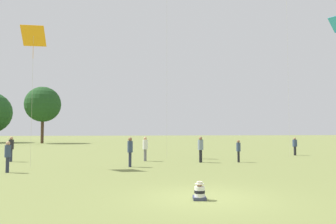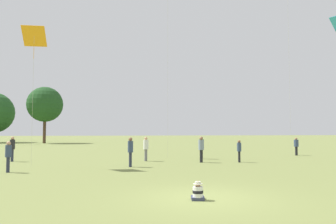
% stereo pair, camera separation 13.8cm
% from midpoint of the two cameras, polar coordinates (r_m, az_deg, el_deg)
% --- Properties ---
extents(ground_plane, '(300.00, 300.00, 0.00)m').
position_cam_midpoint_polar(ground_plane, '(11.18, 6.62, -14.66)').
color(ground_plane, olive).
extents(seated_toddler, '(0.49, 0.57, 0.60)m').
position_cam_midpoint_polar(seated_toddler, '(10.82, 5.59, -13.76)').
color(seated_toddler, '#383D56').
rests_on(seated_toddler, ground).
extents(person_standing_0, '(0.47, 0.47, 1.77)m').
position_cam_midpoint_polar(person_standing_0, '(24.19, -3.71, -6.04)').
color(person_standing_0, slate).
rests_on(person_standing_0, ground).
extents(person_standing_1, '(0.40, 0.40, 1.81)m').
position_cam_midpoint_polar(person_standing_1, '(26.24, -25.34, -5.45)').
color(person_standing_1, '#282D42').
rests_on(person_standing_1, ground).
extents(person_standing_2, '(0.42, 0.42, 1.79)m').
position_cam_midpoint_polar(person_standing_2, '(23.22, 5.97, -6.12)').
color(person_standing_2, black).
rests_on(person_standing_2, ground).
extents(person_standing_3, '(0.37, 0.37, 1.76)m').
position_cam_midpoint_polar(person_standing_3, '(26.18, 6.02, -5.84)').
color(person_standing_3, brown).
rests_on(person_standing_3, ground).
extents(person_standing_4, '(0.39, 0.39, 1.57)m').
position_cam_midpoint_polar(person_standing_4, '(23.72, 12.46, -6.29)').
color(person_standing_4, black).
rests_on(person_standing_4, ground).
extents(person_standing_5, '(0.46, 0.46, 1.81)m').
position_cam_midpoint_polar(person_standing_5, '(20.36, -6.37, -6.41)').
color(person_standing_5, '#282D42').
rests_on(person_standing_5, ground).
extents(person_standing_6, '(0.54, 0.54, 1.62)m').
position_cam_midpoint_polar(person_standing_6, '(31.97, 21.55, -5.35)').
color(person_standing_6, black).
rests_on(person_standing_6, ground).
extents(person_standing_7, '(0.44, 0.44, 1.65)m').
position_cam_midpoint_polar(person_standing_7, '(19.48, -25.87, -6.55)').
color(person_standing_7, '#282D42').
rests_on(person_standing_7, ground).
extents(kite_2, '(1.41, 0.93, 8.65)m').
position_cam_midpoint_polar(kite_2, '(22.48, -22.11, 11.87)').
color(kite_2, orange).
rests_on(kite_2, ground).
extents(distant_tree_1, '(6.38, 6.38, 10.23)m').
position_cam_midpoint_polar(distant_tree_1, '(63.41, -20.57, 1.24)').
color(distant_tree_1, '#473323').
rests_on(distant_tree_1, ground).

